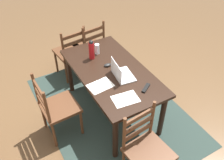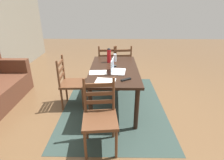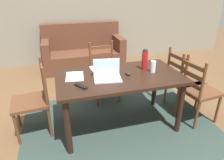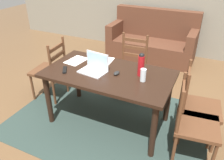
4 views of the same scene
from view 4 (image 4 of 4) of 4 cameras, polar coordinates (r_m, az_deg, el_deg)
ground_plane at (r=3.16m, az=-0.83°, el=-10.17°), size 14.00×14.00×0.00m
area_rug at (r=3.16m, az=-0.83°, el=-10.13°), size 2.58×1.86×0.01m
dining_table at (r=2.79m, az=-0.92°, el=0.15°), size 1.56×0.85×0.75m
chair_right_far at (r=2.81m, az=20.84°, el=-6.28°), size 0.48×0.48×0.95m
chair_far_head at (r=3.52m, az=4.78°, el=3.27°), size 0.46×0.46×0.95m
chair_right_near at (r=2.54m, az=19.91°, el=-10.46°), size 0.49×0.49×0.95m
chair_left_far at (r=3.54m, az=-15.39°, el=2.39°), size 0.48×0.48×0.95m
couch at (r=4.99m, az=10.19°, el=9.66°), size 1.80×0.80×1.00m
laptop at (r=2.76m, az=-4.41°, el=3.39°), size 0.35×0.26×0.23m
water_bottle at (r=2.63m, az=7.40°, el=4.05°), size 0.08×0.08×0.28m
drinking_glass at (r=2.55m, az=7.91°, el=1.24°), size 0.07×0.07×0.15m
computer_mouse at (r=2.69m, az=1.17°, el=1.78°), size 0.07×0.10×0.03m
tv_remote at (r=2.84m, az=-11.90°, el=2.53°), size 0.13×0.17×0.02m
paper_stack_left at (r=3.09m, az=-9.04°, el=4.89°), size 0.24×0.32×0.00m
paper_stack_right at (r=3.03m, az=-2.07°, el=4.81°), size 0.23×0.31×0.00m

